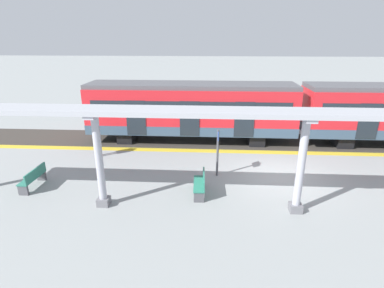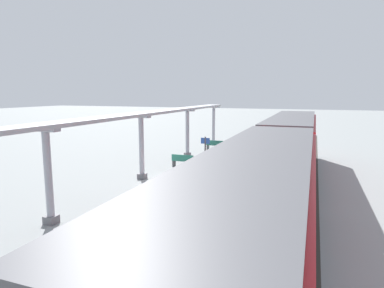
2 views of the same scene
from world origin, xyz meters
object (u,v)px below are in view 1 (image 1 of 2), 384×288
(canopy_pillar_second, at_px, (99,161))
(canopy_pillar_third, at_px, (301,166))
(train_near_carriage, at_px, (191,111))
(passenger_waiting_near_edge, at_px, (98,138))
(bench_near_end, at_px, (33,178))
(platform_info_sign, at_px, (218,148))
(bench_far_end, at_px, (201,184))

(canopy_pillar_second, bearing_deg, canopy_pillar_third, 90.00)
(train_near_carriage, distance_m, passenger_waiting_near_edge, 5.63)
(passenger_waiting_near_edge, bearing_deg, canopy_pillar_third, 61.64)
(train_near_carriage, xyz_separation_m, canopy_pillar_third, (7.84, 4.33, -0.00))
(canopy_pillar_third, xyz_separation_m, bench_near_end, (-1.22, -10.55, -1.38))
(platform_info_sign, bearing_deg, canopy_pillar_second, -56.56)
(passenger_waiting_near_edge, bearing_deg, canopy_pillar_second, 21.35)
(canopy_pillar_third, bearing_deg, passenger_waiting_near_edge, -118.36)
(bench_far_end, xyz_separation_m, platform_info_sign, (-1.75, 0.69, 0.89))
(canopy_pillar_third, height_order, bench_far_end, canopy_pillar_third)
(bench_near_end, relative_size, bench_far_end, 1.00)
(passenger_waiting_near_edge, bearing_deg, bench_far_end, 55.76)
(train_near_carriage, distance_m, platform_info_sign, 5.23)
(canopy_pillar_second, relative_size, bench_near_end, 2.39)
(passenger_waiting_near_edge, bearing_deg, train_near_carriage, 121.93)
(platform_info_sign, bearing_deg, canopy_pillar_third, 44.54)
(bench_near_end, bearing_deg, bench_far_end, 89.10)
(bench_near_end, bearing_deg, passenger_waiting_near_edge, 157.93)
(canopy_pillar_second, height_order, platform_info_sign, canopy_pillar_second)
(canopy_pillar_second, bearing_deg, bench_far_end, 106.91)
(canopy_pillar_third, xyz_separation_m, platform_info_sign, (-2.86, -2.82, -0.50))
(canopy_pillar_third, bearing_deg, canopy_pillar_second, -90.00)
(bench_near_end, height_order, bench_far_end, same)
(bench_near_end, bearing_deg, platform_info_sign, 101.99)
(canopy_pillar_second, distance_m, bench_far_end, 4.05)
(canopy_pillar_second, distance_m, bench_near_end, 3.87)
(bench_far_end, distance_m, passenger_waiting_near_edge, 6.75)
(bench_near_end, distance_m, bench_far_end, 7.05)
(train_near_carriage, distance_m, bench_far_end, 6.92)
(canopy_pillar_second, height_order, bench_near_end, canopy_pillar_second)
(bench_far_end, relative_size, platform_info_sign, 0.69)
(train_near_carriage, height_order, bench_near_end, train_near_carriage)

